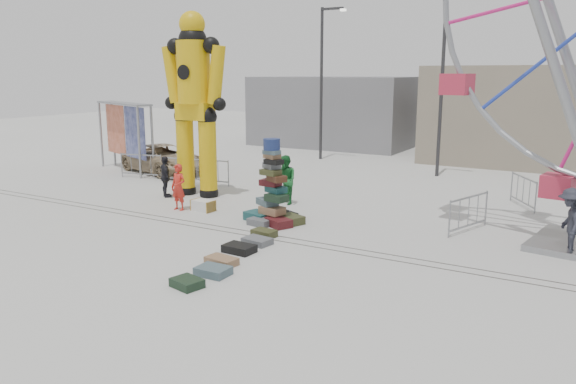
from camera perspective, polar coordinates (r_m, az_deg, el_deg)
The scene contains 27 objects.
ground at distance 16.46m, azimuth -7.88°, elevation -4.49°, with size 90.00×90.00×0.00m, color #9E9E99.
track_line_near at distance 16.92m, azimuth -6.63°, elevation -3.98°, with size 40.00×0.04×0.01m, color #47443F.
track_line_far at distance 17.23m, azimuth -5.84°, elevation -3.67°, with size 40.00×0.04×0.01m, color #47443F.
building_right at distance 32.60m, azimuth 25.28°, elevation 7.10°, with size 12.00×8.00×5.00m, color gray.
building_left at distance 37.93m, azimuth 5.44°, elevation 8.26°, with size 10.00×8.00×4.40m, color gray.
lamp_post_right at distance 26.27m, azimuth 15.60°, elevation 11.23°, with size 1.41×0.25×8.00m.
lamp_post_left at distance 30.63m, azimuth 3.57°, elevation 11.68°, with size 1.41×0.25×8.00m.
suitcase_tower at distance 17.65m, azimuth -1.53°, elevation -0.75°, with size 2.05×1.70×2.66m.
crash_test_dummy at distance 21.54m, azimuth -9.47°, elevation 9.41°, with size 2.80×1.24×7.07m.
banner_scaffold at distance 27.85m, azimuth -16.29°, elevation 7.04°, with size 4.52×2.26×3.28m.
steamer_trunk at distance 19.46m, azimuth -8.62°, elevation -1.37°, with size 0.79×0.46×0.37m, color silver.
row_case_0 at distance 16.26m, azimuth -2.44°, elevation -4.20°, with size 0.69×0.45×0.21m, color #3C4020.
row_case_1 at distance 15.57m, azimuth -3.15°, elevation -5.00°, with size 0.76×0.54×0.18m, color slate.
row_case_2 at distance 14.92m, azimuth -4.97°, elevation -5.74°, with size 0.82×0.56×0.21m, color black.
row_case_3 at distance 14.05m, azimuth -6.76°, elevation -6.96°, with size 0.80×0.47×0.19m, color #936B4A.
row_case_4 at distance 13.37m, azimuth -7.61°, elevation -7.95°, with size 0.77×0.58×0.20m, color #4A626B.
row_case_5 at distance 12.74m, azimuth -10.22°, elevation -9.08°, with size 0.68×0.52×0.20m, color #1A301E.
barricade_dummy_a at distance 26.08m, azimuth -14.69°, elevation 2.58°, with size 2.00×0.10×1.10m, color gray, non-canonical shape.
barricade_dummy_b at distance 24.43m, azimuth -10.28°, elevation 2.17°, with size 2.00×0.10×1.10m, color gray, non-canonical shape.
barricade_dummy_c at distance 23.95m, azimuth -8.14°, elevation 2.05°, with size 2.00×0.10×1.10m, color gray, non-canonical shape.
barricade_wheel_front at distance 17.50m, azimuth 17.86°, elevation -2.10°, with size 2.00×0.10×1.10m, color gray, non-canonical shape.
barricade_wheel_back at distance 21.38m, azimuth 22.77°, elevation 0.03°, with size 2.00×0.10×1.10m, color gray, non-canonical shape.
pedestrian_red at distance 19.59m, azimuth -11.07°, elevation 0.48°, with size 0.59×0.38×1.61m, color red.
pedestrian_green at distance 20.10m, azimuth -0.25°, elevation 1.23°, with size 0.86×0.67×1.77m, color #186229.
pedestrian_black at distance 21.74m, azimuth -12.34°, elevation 1.52°, with size 0.92×0.38×1.58m, color black.
pedestrian_grey at distance 16.14m, azimuth 26.70°, elevation -2.74°, with size 1.15×0.66×1.77m, color #23252F.
parked_suv at distance 27.24m, azimuth -12.53°, elevation 3.32°, with size 2.20×4.78×1.33m, color tan.
Camera 1 is at (9.77, -12.41, 4.64)m, focal length 35.00 mm.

